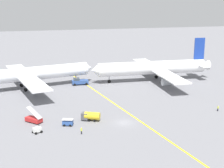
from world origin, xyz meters
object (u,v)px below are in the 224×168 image
object	(u,v)px
gse_gpu_cart_small	(37,130)
ground_crew_marshaller_foreground	(218,108)
airliner_at_gate_left	(30,74)
pushback_tug	(80,81)
gse_stair_truck_yellow	(34,119)
gse_baggage_cart_trailing	(68,122)
ground_crew_wing_walker_right	(81,131)
gse_fuel_bowser_stubby	(90,116)
airliner_being_pushed	(153,68)

from	to	relation	value
gse_gpu_cart_small	ground_crew_marshaller_foreground	world-z (taller)	gse_gpu_cart_small
airliner_at_gate_left	pushback_tug	bearing A→B (deg)	-0.23
gse_stair_truck_yellow	gse_gpu_cart_small	distance (m)	7.24
gse_baggage_cart_trailing	ground_crew_wing_walker_right	xyz separation A→B (m)	(2.22, -6.30, 0.01)
gse_stair_truck_yellow	ground_crew_wing_walker_right	xyz separation A→B (m)	(10.29, -11.03, -0.15)
pushback_tug	gse_baggage_cart_trailing	xyz separation A→B (m)	(-11.00, -39.76, -0.40)
ground_crew_marshaller_foreground	ground_crew_wing_walker_right	bearing A→B (deg)	-173.53
gse_stair_truck_yellow	gse_fuel_bowser_stubby	xyz separation A→B (m)	(14.35, -3.10, 0.31)
airliner_being_pushed	ground_crew_wing_walker_right	xyz separation A→B (m)	(-38.19, -43.85, -4.33)
gse_fuel_bowser_stubby	ground_crew_marshaller_foreground	world-z (taller)	gse_fuel_bowser_stubby
gse_fuel_bowser_stubby	gse_baggage_cart_trailing	bearing A→B (deg)	-165.36
ground_crew_wing_walker_right	gse_baggage_cart_trailing	bearing A→B (deg)	109.39
pushback_tug	gse_stair_truck_yellow	size ratio (longest dim) A/B	2.01
airliner_at_gate_left	ground_crew_wing_walker_right	world-z (taller)	airliner_at_gate_left
airliner_at_gate_left	gse_baggage_cart_trailing	world-z (taller)	airliner_at_gate_left
gse_stair_truck_yellow	gse_gpu_cart_small	world-z (taller)	gse_stair_truck_yellow
pushback_tug	gse_gpu_cart_small	size ratio (longest dim) A/B	3.63
pushback_tug	gse_stair_truck_yellow	xyz separation A→B (m)	(-19.08, -35.02, -0.24)
airliner_at_gate_left	gse_fuel_bowser_stubby	size ratio (longest dim) A/B	9.20
airliner_being_pushed	gse_baggage_cart_trailing	xyz separation A→B (m)	(-40.41, -37.55, -4.34)
airliner_being_pushed	gse_baggage_cart_trailing	world-z (taller)	airliner_being_pushed
airliner_being_pushed	gse_fuel_bowser_stubby	bearing A→B (deg)	-133.55
ground_crew_marshaller_foreground	gse_fuel_bowser_stubby	bearing A→B (deg)	174.87
airliner_at_gate_left	gse_stair_truck_yellow	world-z (taller)	airliner_at_gate_left
gse_baggage_cart_trailing	ground_crew_wing_walker_right	bearing A→B (deg)	-70.61
airliner_at_gate_left	ground_crew_marshaller_foreground	bearing A→B (deg)	-39.61
gse_stair_truck_yellow	gse_gpu_cart_small	xyz separation A→B (m)	(0.34, -7.23, -0.23)
gse_gpu_cart_small	gse_baggage_cart_trailing	bearing A→B (deg)	17.86
airliner_at_gate_left	ground_crew_marshaller_foreground	world-z (taller)	airliner_at_gate_left
gse_baggage_cart_trailing	pushback_tug	bearing A→B (deg)	74.53
gse_baggage_cart_trailing	ground_crew_marshaller_foreground	xyz separation A→B (m)	(43.06, -1.67, -0.03)
ground_crew_wing_walker_right	airliner_being_pushed	bearing A→B (deg)	48.94
gse_baggage_cart_trailing	gse_gpu_cart_small	distance (m)	8.13
airliner_at_gate_left	gse_fuel_bowser_stubby	xyz separation A→B (m)	(13.35, -38.19, -3.94)
gse_baggage_cart_trailing	gse_fuel_bowser_stubby	bearing A→B (deg)	14.64
airliner_being_pushed	gse_baggage_cart_trailing	distance (m)	55.33
gse_gpu_cart_small	airliner_being_pushed	bearing A→B (deg)	39.75
airliner_at_gate_left	pushback_tug	size ratio (longest dim) A/B	5.09
airliner_at_gate_left	ground_crew_wing_walker_right	size ratio (longest dim) A/B	28.53
gse_baggage_cart_trailing	ground_crew_marshaller_foreground	distance (m)	43.09
pushback_tug	ground_crew_marshaller_foreground	xyz separation A→B (m)	(32.06, -41.42, -0.43)
airliner_being_pushed	ground_crew_marshaller_foreground	world-z (taller)	airliner_being_pushed
airliner_being_pushed	gse_gpu_cart_small	size ratio (longest dim) A/B	18.94
pushback_tug	gse_fuel_bowser_stubby	size ratio (longest dim) A/B	1.81
airliner_at_gate_left	ground_crew_marshaller_foreground	size ratio (longest dim) A/B	29.81
airliner_being_pushed	pushback_tug	distance (m)	29.75
airliner_at_gate_left	gse_baggage_cart_trailing	distance (m)	40.69
airliner_being_pushed	gse_stair_truck_yellow	world-z (taller)	airliner_being_pushed
pushback_tug	ground_crew_marshaller_foreground	bearing A→B (deg)	-52.26
pushback_tug	airliner_being_pushed	bearing A→B (deg)	-4.29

